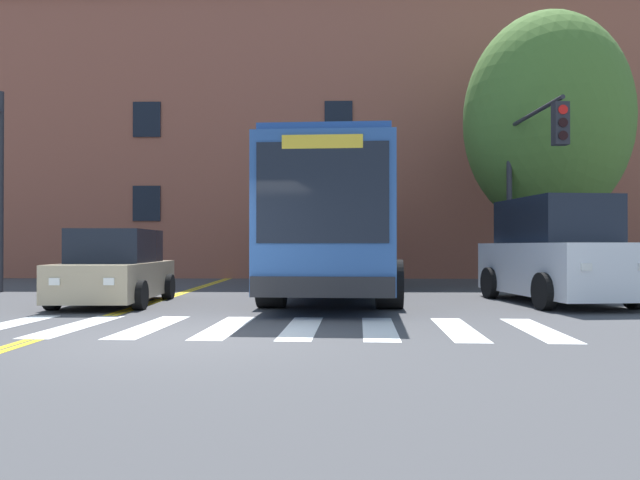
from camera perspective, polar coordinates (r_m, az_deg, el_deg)
ground_plane at (r=9.10m, az=-11.88°, el=-8.71°), size 120.00×120.00×0.00m
crosswalk at (r=10.23m, az=-11.98°, el=-7.77°), size 11.55×3.31×0.01m
lane_line_yellow_inner at (r=24.29m, az=-8.84°, el=-3.58°), size 0.12×36.00×0.01m
lane_line_yellow_outer at (r=24.26m, az=-8.47°, el=-3.59°), size 0.12×36.00×0.01m
city_bus at (r=16.54m, az=1.68°, el=1.52°), size 3.47×11.77×3.49m
car_tan_near_lane at (r=14.57m, az=-18.15°, el=-2.59°), size 2.08×4.19×1.66m
car_white_far_lane at (r=15.04m, az=20.70°, el=-1.18°), size 2.59×4.86×2.37m
traffic_light_near_corner at (r=17.56m, az=18.61°, el=6.66°), size 0.43×3.83×5.08m
street_tree_curbside_large at (r=21.44m, az=19.99°, el=10.22°), size 6.55×6.86×8.71m
building_facade at (r=29.27m, az=1.62°, el=8.65°), size 38.10×8.78×11.93m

